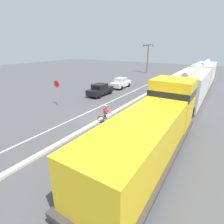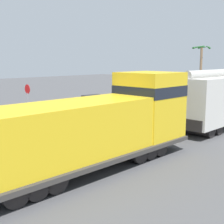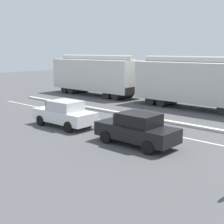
# 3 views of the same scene
# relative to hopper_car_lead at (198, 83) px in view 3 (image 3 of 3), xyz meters

# --- Properties ---
(median_curb) EXTENTS (0.36, 36.00, 0.16)m
(median_curb) POSITION_rel_hopper_car_lead_xyz_m (-5.80, -3.12, -2.00)
(median_curb) COLOR beige
(median_curb) RESTS_ON ground
(lane_stripe) EXTENTS (0.14, 36.00, 0.01)m
(lane_stripe) POSITION_rel_hopper_car_lead_xyz_m (-8.20, -3.12, -2.07)
(lane_stripe) COLOR silver
(lane_stripe) RESTS_ON ground
(hopper_car_lead) EXTENTS (2.90, 10.60, 4.18)m
(hopper_car_lead) POSITION_rel_hopper_car_lead_xyz_m (0.00, 0.00, 0.00)
(hopper_car_lead) COLOR beige
(hopper_car_lead) RESTS_ON ground
(hopper_car_middle) EXTENTS (2.90, 10.60, 4.18)m
(hopper_car_middle) POSITION_rel_hopper_car_lead_xyz_m (0.00, 11.60, 0.00)
(hopper_car_middle) COLOR silver
(hopper_car_middle) RESTS_ON ground
(parked_car_black) EXTENTS (1.86, 4.21, 1.62)m
(parked_car_black) POSITION_rel_hopper_car_lead_xyz_m (-10.98, -2.52, -1.26)
(parked_car_black) COLOR black
(parked_car_black) RESTS_ON ground
(parked_car_white) EXTENTS (1.94, 4.26, 1.62)m
(parked_car_white) POSITION_rel_hopper_car_lead_xyz_m (-10.94, 3.14, -1.26)
(parked_car_white) COLOR silver
(parked_car_white) RESTS_ON ground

